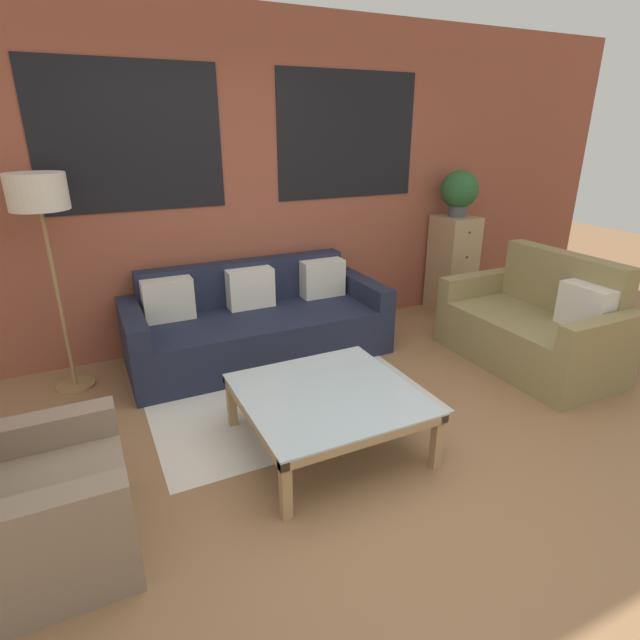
# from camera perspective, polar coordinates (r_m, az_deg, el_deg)

# --- Properties ---
(ground_plane) EXTENTS (16.00, 16.00, 0.00)m
(ground_plane) POSITION_cam_1_polar(r_m,az_deg,el_deg) (3.02, 9.02, -17.71)
(ground_plane) COLOR #8E6642
(wall_back_brick) EXTENTS (8.40, 0.09, 2.80)m
(wall_back_brick) POSITION_cam_1_polar(r_m,az_deg,el_deg) (4.57, -8.01, 15.10)
(wall_back_brick) COLOR brown
(wall_back_brick) RESTS_ON ground_plane
(rug) EXTENTS (1.98, 1.40, 0.00)m
(rug) POSITION_cam_1_polar(r_m,az_deg,el_deg) (3.77, -3.66, -8.74)
(rug) COLOR silver
(rug) RESTS_ON ground_plane
(couch_dark) EXTENTS (2.18, 0.88, 0.78)m
(couch_dark) POSITION_cam_1_polar(r_m,az_deg,el_deg) (4.34, -7.15, -0.52)
(couch_dark) COLOR #1E2338
(couch_dark) RESTS_ON ground_plane
(settee_vintage) EXTENTS (0.80, 1.42, 0.92)m
(settee_vintage) POSITION_cam_1_polar(r_m,az_deg,el_deg) (4.53, 23.29, -0.86)
(settee_vintage) COLOR olive
(settee_vintage) RESTS_ON ground_plane
(armchair_corner) EXTENTS (0.80, 0.79, 0.84)m
(armchair_corner) POSITION_cam_1_polar(r_m,az_deg,el_deg) (2.72, -30.63, -18.41)
(armchair_corner) COLOR #84705B
(armchair_corner) RESTS_ON ground_plane
(coffee_table) EXTENTS (1.03, 1.03, 0.37)m
(coffee_table) POSITION_cam_1_polar(r_m,az_deg,el_deg) (3.09, 0.87, -9.02)
(coffee_table) COLOR silver
(coffee_table) RESTS_ON ground_plane
(floor_lamp) EXTENTS (0.38, 0.38, 1.60)m
(floor_lamp) POSITION_cam_1_polar(r_m,az_deg,el_deg) (3.94, -29.40, 11.50)
(floor_lamp) COLOR olive
(floor_lamp) RESTS_ON ground_plane
(drawer_cabinet) EXTENTS (0.37, 0.43, 1.02)m
(drawer_cabinet) POSITION_cam_1_polar(r_m,az_deg,el_deg) (5.53, 14.87, 6.17)
(drawer_cabinet) COLOR tan
(drawer_cabinet) RESTS_ON ground_plane
(potted_plant) EXTENTS (0.38, 0.38, 0.46)m
(potted_plant) POSITION_cam_1_polar(r_m,az_deg,el_deg) (5.39, 15.65, 14.03)
(potted_plant) COLOR #47474C
(potted_plant) RESTS_ON drawer_cabinet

